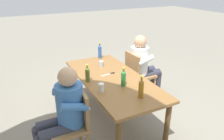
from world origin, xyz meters
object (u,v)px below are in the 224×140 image
Objects in this scene: chair_far_left at (74,120)px; bottle_blue at (100,51)px; person_in_white_shirt at (64,111)px; bottle_olive at (87,74)px; cup_steel at (101,64)px; bottle_green at (123,78)px; backpack_by_near_side at (93,73)px; person_in_plaid_shirt at (143,63)px; bottle_amber at (141,88)px; cup_white at (101,88)px; table_knife at (109,74)px; chair_near_right at (137,73)px; dining_table at (112,82)px.

chair_far_left is 2.91× the size of bottle_blue.
person_in_white_shirt is at bearing 141.56° from bottle_blue.
person_in_white_shirt is 1.66m from bottle_blue.
bottle_olive is at bearing -45.45° from person_in_white_shirt.
bottle_olive is at bearing 136.96° from cup_steel.
backpack_by_near_side is (1.70, -0.21, -0.64)m from bottle_green.
person_in_plaid_shirt is 1.28m from bottle_olive.
bottle_amber is 2.16m from backpack_by_near_side.
person_in_white_shirt reaches higher than backpack_by_near_side.
person_in_white_shirt is 0.95m from bottle_amber.
bottle_green is (0.13, -0.75, 0.35)m from chair_far_left.
chair_far_left reaches higher than cup_white.
table_knife is at bearing 170.08° from backpack_by_near_side.
bottle_amber is at bearing -173.97° from bottle_green.
bottle_blue is (1.29, -0.91, 0.36)m from chair_far_left.
bottle_amber is 0.80m from table_knife.
chair_near_right is 0.74× the size of person_in_plaid_shirt.
chair_near_right is 0.75m from cup_steel.
bottle_blue is (0.86, -0.18, 0.21)m from dining_table.
bottle_green is 0.64× the size of backpack_by_near_side.
person_in_white_shirt is at bearing 74.98° from bottle_amber.
bottle_green is (0.12, -0.86, 0.18)m from person_in_white_shirt.
bottle_olive is 0.89× the size of bottle_amber.
dining_table is at bearing -63.01° from person_in_white_shirt.
bottle_olive is (-0.39, 1.09, 0.35)m from chair_near_right.
chair_near_right is 0.74× the size of person_in_white_shirt.
person_in_plaid_shirt reaches higher than bottle_amber.
backpack_by_near_side is (0.92, -0.19, -0.57)m from cup_steel.
person_in_plaid_shirt is at bearing -88.30° from chair_near_right.
chair_near_right is 3.00× the size of bottle_amber.
table_knife is at bearing 166.65° from bottle_blue.
cup_steel is at bearing 1.05° from bottle_amber.
bottle_green is 1.18m from bottle_blue.
bottle_amber is at bearing -106.61° from chair_far_left.
backpack_by_near_side is at bearing -23.75° from bottle_olive.
bottle_blue is at bearing -35.21° from chair_far_left.
person_in_white_shirt is 12.88× the size of cup_steel.
bottle_amber is (-0.71, -0.42, 0.01)m from bottle_olive.
bottle_amber reaches higher than dining_table.
person_in_plaid_shirt reaches higher than cup_white.
person_in_plaid_shirt reaches higher than chair_far_left.
bottle_olive reaches higher than cup_white.
person_in_white_shirt is at bearing 98.17° from bottle_green.
cup_steel is at bearing -44.32° from person_in_white_shirt.
chair_far_left is 3.61× the size of table_knife.
table_knife is (-0.35, 0.03, -0.04)m from cup_steel.
person_in_plaid_shirt is at bearing -35.51° from bottle_amber.
bottle_green is at bearing 131.74° from person_in_plaid_shirt.
person_in_plaid_shirt reaches higher than bottle_green.
person_in_plaid_shirt is 0.81m from cup_steel.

